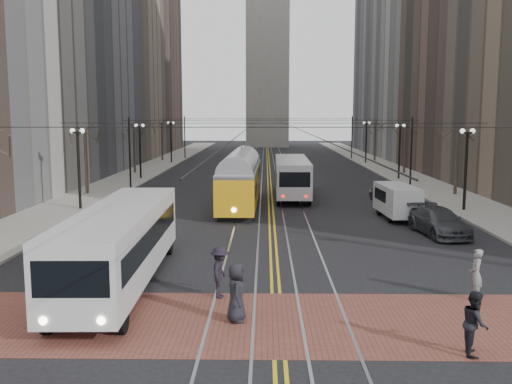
{
  "coord_description": "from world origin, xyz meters",
  "views": [
    {
      "loc": [
        -0.42,
        -22.17,
        6.82
      ],
      "look_at": [
        -0.88,
        5.99,
        3.0
      ],
      "focal_mm": 40.0,
      "sensor_mm": 36.0,
      "label": 1
    }
  ],
  "objects_px": {
    "streetcar": "(241,185)",
    "sedan_grey": "(385,193)",
    "pedestrian_c": "(475,323)",
    "cargo_van": "(397,202)",
    "pedestrian_b": "(476,274)",
    "pedestrian_a": "(236,292)",
    "rear_bus": "(292,178)",
    "pedestrian_d": "(220,272)",
    "sedan_parked": "(439,222)",
    "transit_bus": "(121,247)"
  },
  "relations": [
    {
      "from": "cargo_van",
      "to": "sedan_parked",
      "type": "xyz_separation_m",
      "value": [
        1.23,
        -5.08,
        -0.34
      ]
    },
    {
      "from": "transit_bus",
      "to": "streetcar",
      "type": "xyz_separation_m",
      "value": [
        3.92,
        19.94,
        0.04
      ]
    },
    {
      "from": "cargo_van",
      "to": "pedestrian_a",
      "type": "height_order",
      "value": "cargo_van"
    },
    {
      "from": "pedestrian_a",
      "to": "cargo_van",
      "type": "bearing_deg",
      "value": -29.91
    },
    {
      "from": "cargo_van",
      "to": "pedestrian_b",
      "type": "bearing_deg",
      "value": -96.42
    },
    {
      "from": "sedan_grey",
      "to": "pedestrian_c",
      "type": "height_order",
      "value": "pedestrian_c"
    },
    {
      "from": "sedan_grey",
      "to": "pedestrian_c",
      "type": "relative_size",
      "value": 2.17
    },
    {
      "from": "cargo_van",
      "to": "sedan_parked",
      "type": "height_order",
      "value": "cargo_van"
    },
    {
      "from": "rear_bus",
      "to": "pedestrian_c",
      "type": "bearing_deg",
      "value": -82.65
    },
    {
      "from": "transit_bus",
      "to": "sedan_parked",
      "type": "bearing_deg",
      "value": 31.21
    },
    {
      "from": "cargo_van",
      "to": "pedestrian_a",
      "type": "relative_size",
      "value": 2.56
    },
    {
      "from": "streetcar",
      "to": "pedestrian_c",
      "type": "relative_size",
      "value": 7.42
    },
    {
      "from": "pedestrian_b",
      "to": "sedan_grey",
      "type": "bearing_deg",
      "value": -165.9
    },
    {
      "from": "pedestrian_c",
      "to": "pedestrian_d",
      "type": "relative_size",
      "value": 0.95
    },
    {
      "from": "pedestrian_a",
      "to": "pedestrian_b",
      "type": "height_order",
      "value": "pedestrian_a"
    },
    {
      "from": "rear_bus",
      "to": "pedestrian_a",
      "type": "xyz_separation_m",
      "value": [
        -3.17,
        -29.31,
        -0.59
      ]
    },
    {
      "from": "cargo_van",
      "to": "pedestrian_c",
      "type": "xyz_separation_m",
      "value": [
        -2.69,
        -21.58,
        -0.17
      ]
    },
    {
      "from": "pedestrian_b",
      "to": "pedestrian_d",
      "type": "distance_m",
      "value": 9.52
    },
    {
      "from": "streetcar",
      "to": "pedestrian_c",
      "type": "height_order",
      "value": "streetcar"
    },
    {
      "from": "pedestrian_b",
      "to": "sedan_parked",
      "type": "bearing_deg",
      "value": -172.27
    },
    {
      "from": "cargo_van",
      "to": "sedan_grey",
      "type": "bearing_deg",
      "value": 80.45
    },
    {
      "from": "pedestrian_a",
      "to": "pedestrian_d",
      "type": "xyz_separation_m",
      "value": [
        -0.73,
        2.47,
        -0.01
      ]
    },
    {
      "from": "sedan_parked",
      "to": "pedestrian_a",
      "type": "distance_m",
      "value": 17.7
    },
    {
      "from": "sedan_grey",
      "to": "pedestrian_b",
      "type": "distance_m",
      "value": 24.02
    },
    {
      "from": "sedan_grey",
      "to": "pedestrian_b",
      "type": "relative_size",
      "value": 2.14
    },
    {
      "from": "cargo_van",
      "to": "pedestrian_d",
      "type": "distance_m",
      "value": 19.55
    },
    {
      "from": "sedan_parked",
      "to": "pedestrian_b",
      "type": "height_order",
      "value": "pedestrian_b"
    },
    {
      "from": "sedan_parked",
      "to": "pedestrian_d",
      "type": "xyz_separation_m",
      "value": [
        -11.6,
        -11.5,
        0.22
      ]
    },
    {
      "from": "cargo_van",
      "to": "pedestrian_d",
      "type": "bearing_deg",
      "value": -125.51
    },
    {
      "from": "transit_bus",
      "to": "sedan_parked",
      "type": "relative_size",
      "value": 2.39
    },
    {
      "from": "streetcar",
      "to": "pedestrian_d",
      "type": "height_order",
      "value": "streetcar"
    },
    {
      "from": "pedestrian_a",
      "to": "transit_bus",
      "type": "bearing_deg",
      "value": 47.39
    },
    {
      "from": "streetcar",
      "to": "pedestrian_b",
      "type": "distance_m",
      "value": 23.54
    },
    {
      "from": "transit_bus",
      "to": "pedestrian_b",
      "type": "height_order",
      "value": "transit_bus"
    },
    {
      "from": "rear_bus",
      "to": "pedestrian_d",
      "type": "xyz_separation_m",
      "value": [
        -3.9,
        -26.83,
        -0.6
      ]
    },
    {
      "from": "cargo_van",
      "to": "pedestrian_b",
      "type": "xyz_separation_m",
      "value": [
        -0.85,
        -16.58,
        -0.16
      ]
    },
    {
      "from": "cargo_van",
      "to": "sedan_grey",
      "type": "height_order",
      "value": "cargo_van"
    },
    {
      "from": "rear_bus",
      "to": "pedestrian_d",
      "type": "height_order",
      "value": "rear_bus"
    },
    {
      "from": "cargo_van",
      "to": "pedestrian_b",
      "type": "distance_m",
      "value": 16.6
    },
    {
      "from": "transit_bus",
      "to": "pedestrian_d",
      "type": "xyz_separation_m",
      "value": [
        4.09,
        -1.5,
        -0.59
      ]
    },
    {
      "from": "sedan_parked",
      "to": "cargo_van",
      "type": "bearing_deg",
      "value": 96.49
    },
    {
      "from": "rear_bus",
      "to": "sedan_grey",
      "type": "distance_m",
      "value": 7.85
    },
    {
      "from": "cargo_van",
      "to": "sedan_grey",
      "type": "relative_size",
      "value": 1.25
    },
    {
      "from": "transit_bus",
      "to": "pedestrian_a",
      "type": "bearing_deg",
      "value": -40.84
    },
    {
      "from": "streetcar",
      "to": "sedan_grey",
      "type": "relative_size",
      "value": 3.42
    },
    {
      "from": "sedan_parked",
      "to": "sedan_grey",
      "type": "bearing_deg",
      "value": 84.9
    },
    {
      "from": "sedan_parked",
      "to": "pedestrian_b",
      "type": "xyz_separation_m",
      "value": [
        -2.08,
        -11.5,
        0.19
      ]
    },
    {
      "from": "pedestrian_c",
      "to": "transit_bus",
      "type": "bearing_deg",
      "value": 74.43
    },
    {
      "from": "pedestrian_a",
      "to": "pedestrian_c",
      "type": "distance_m",
      "value": 7.39
    },
    {
      "from": "streetcar",
      "to": "pedestrian_a",
      "type": "distance_m",
      "value": 23.94
    }
  ]
}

